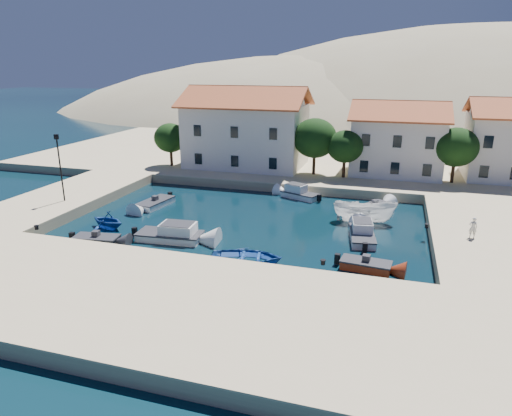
{
  "coord_description": "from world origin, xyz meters",
  "views": [
    {
      "loc": [
        11.68,
        -26.02,
        13.28
      ],
      "look_at": [
        1.32,
        8.02,
        2.0
      ],
      "focal_mm": 32.0,
      "sensor_mm": 36.0,
      "label": 1
    }
  ],
  "objects_px": {
    "building_mid": "(398,137)",
    "lamppost": "(60,161)",
    "building_left": "(246,126)",
    "pedestrian": "(473,228)",
    "cabin_cruiser_south": "(170,234)",
    "cabin_cruiser_east": "(362,234)",
    "rowboat_south": "(247,262)",
    "building_right": "(512,138)",
    "boat_east": "(364,222)"
  },
  "relations": [
    {
      "from": "building_left",
      "to": "cabin_cruiser_south",
      "type": "bearing_deg",
      "value": -86.62
    },
    {
      "from": "building_mid",
      "to": "boat_east",
      "type": "relative_size",
      "value": 1.92
    },
    {
      "from": "building_right",
      "to": "pedestrian",
      "type": "distance_m",
      "value": 22.45
    },
    {
      "from": "lamppost",
      "to": "pedestrian",
      "type": "distance_m",
      "value": 35.41
    },
    {
      "from": "cabin_cruiser_east",
      "to": "lamppost",
      "type": "bearing_deg",
      "value": 82.42
    },
    {
      "from": "lamppost",
      "to": "rowboat_south",
      "type": "xyz_separation_m",
      "value": [
        20.02,
        -6.2,
        -4.75
      ]
    },
    {
      "from": "lamppost",
      "to": "cabin_cruiser_east",
      "type": "height_order",
      "value": "lamppost"
    },
    {
      "from": "building_mid",
      "to": "boat_east",
      "type": "bearing_deg",
      "value": -97.91
    },
    {
      "from": "cabin_cruiser_east",
      "to": "boat_east",
      "type": "relative_size",
      "value": 0.86
    },
    {
      "from": "lamppost",
      "to": "boat_east",
      "type": "bearing_deg",
      "value": 10.19
    },
    {
      "from": "rowboat_south",
      "to": "lamppost",
      "type": "bearing_deg",
      "value": 61.89
    },
    {
      "from": "cabin_cruiser_south",
      "to": "pedestrian",
      "type": "xyz_separation_m",
      "value": [
        22.37,
        4.65,
        1.31
      ]
    },
    {
      "from": "cabin_cruiser_east",
      "to": "pedestrian",
      "type": "distance_m",
      "value": 7.98
    },
    {
      "from": "rowboat_south",
      "to": "building_left",
      "type": "bearing_deg",
      "value": 7.1
    },
    {
      "from": "pedestrian",
      "to": "building_mid",
      "type": "bearing_deg",
      "value": -75.97
    },
    {
      "from": "building_left",
      "to": "boat_east",
      "type": "relative_size",
      "value": 2.69
    },
    {
      "from": "cabin_cruiser_south",
      "to": "cabin_cruiser_east",
      "type": "bearing_deg",
      "value": 12.23
    },
    {
      "from": "cabin_cruiser_south",
      "to": "boat_east",
      "type": "height_order",
      "value": "cabin_cruiser_south"
    },
    {
      "from": "building_left",
      "to": "building_mid",
      "type": "height_order",
      "value": "building_left"
    },
    {
      "from": "building_mid",
      "to": "lamppost",
      "type": "bearing_deg",
      "value": -144.55
    },
    {
      "from": "building_mid",
      "to": "lamppost",
      "type": "relative_size",
      "value": 1.69
    },
    {
      "from": "lamppost",
      "to": "rowboat_south",
      "type": "distance_m",
      "value": 21.49
    },
    {
      "from": "building_mid",
      "to": "cabin_cruiser_east",
      "type": "bearing_deg",
      "value": -95.8
    },
    {
      "from": "building_mid",
      "to": "rowboat_south",
      "type": "relative_size",
      "value": 2.1
    },
    {
      "from": "cabin_cruiser_south",
      "to": "cabin_cruiser_east",
      "type": "relative_size",
      "value": 1.12
    },
    {
      "from": "building_mid",
      "to": "building_right",
      "type": "height_order",
      "value": "building_right"
    },
    {
      "from": "building_left",
      "to": "lamppost",
      "type": "relative_size",
      "value": 2.36
    },
    {
      "from": "rowboat_south",
      "to": "boat_east",
      "type": "bearing_deg",
      "value": -44.05
    },
    {
      "from": "building_right",
      "to": "boat_east",
      "type": "bearing_deg",
      "value": -129.78
    },
    {
      "from": "building_left",
      "to": "building_right",
      "type": "relative_size",
      "value": 1.56
    },
    {
      "from": "building_mid",
      "to": "rowboat_south",
      "type": "height_order",
      "value": "building_mid"
    },
    {
      "from": "cabin_cruiser_south",
      "to": "rowboat_south",
      "type": "distance_m",
      "value": 7.48
    },
    {
      "from": "boat_east",
      "to": "cabin_cruiser_east",
      "type": "bearing_deg",
      "value": 176.09
    },
    {
      "from": "building_mid",
      "to": "boat_east",
      "type": "distance_m",
      "value": 17.07
    },
    {
      "from": "building_left",
      "to": "lamppost",
      "type": "distance_m",
      "value": 23.1
    },
    {
      "from": "rowboat_south",
      "to": "cabin_cruiser_east",
      "type": "distance_m",
      "value": 9.99
    },
    {
      "from": "cabin_cruiser_south",
      "to": "pedestrian",
      "type": "relative_size",
      "value": 3.35
    },
    {
      "from": "building_left",
      "to": "rowboat_south",
      "type": "xyz_separation_m",
      "value": [
        8.52,
        -26.2,
        -5.94
      ]
    },
    {
      "from": "building_mid",
      "to": "cabin_cruiser_south",
      "type": "xyz_separation_m",
      "value": [
        -16.59,
        -24.9,
        -4.75
      ]
    },
    {
      "from": "building_left",
      "to": "lamppost",
      "type": "xyz_separation_m",
      "value": [
        -11.5,
        -20.0,
        -1.18
      ]
    },
    {
      "from": "building_right",
      "to": "cabin_cruiser_east",
      "type": "height_order",
      "value": "building_right"
    },
    {
      "from": "building_right",
      "to": "rowboat_south",
      "type": "distance_m",
      "value": 35.87
    },
    {
      "from": "boat_east",
      "to": "building_right",
      "type": "bearing_deg",
      "value": -45.69
    },
    {
      "from": "lamppost",
      "to": "building_left",
      "type": "bearing_deg",
      "value": 60.1
    },
    {
      "from": "building_left",
      "to": "rowboat_south",
      "type": "height_order",
      "value": "building_left"
    },
    {
      "from": "lamppost",
      "to": "boat_east",
      "type": "height_order",
      "value": "lamppost"
    },
    {
      "from": "building_mid",
      "to": "pedestrian",
      "type": "relative_size",
      "value": 6.65
    },
    {
      "from": "building_left",
      "to": "pedestrian",
      "type": "bearing_deg",
      "value": -38.99
    },
    {
      "from": "building_left",
      "to": "building_right",
      "type": "distance_m",
      "value": 30.07
    },
    {
      "from": "lamppost",
      "to": "pedestrian",
      "type": "height_order",
      "value": "lamppost"
    }
  ]
}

